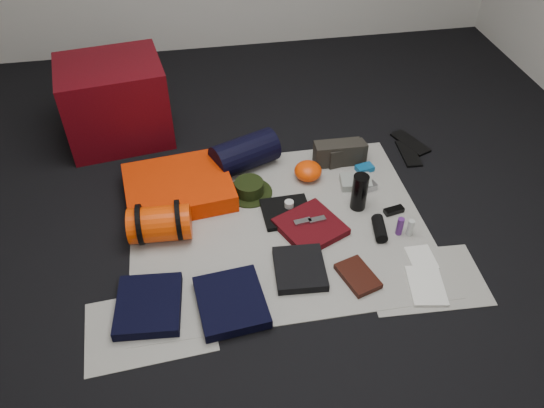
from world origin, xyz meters
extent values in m
cube|color=black|center=(0.00, 0.00, -0.01)|extent=(4.50, 4.50, 0.02)
cube|color=beige|center=(0.00, 0.00, 0.00)|extent=(1.60, 1.30, 0.01)
cube|color=beige|center=(-0.70, -0.55, 0.00)|extent=(0.61, 0.44, 0.00)
cube|color=beige|center=(0.65, -0.50, 0.00)|extent=(0.60, 0.43, 0.00)
cube|color=#53060D|center=(-0.87, 1.03, 0.26)|extent=(0.70, 0.61, 0.53)
cube|color=red|center=(-0.52, 0.35, 0.06)|extent=(0.65, 0.56, 0.11)
cylinder|color=#ED3C03|center=(-0.63, 0.02, 0.10)|extent=(0.33, 0.21, 0.19)
cylinder|color=black|center=(-0.73, 0.02, 0.11)|extent=(0.02, 0.22, 0.22)
cylinder|color=black|center=(-0.53, 0.02, 0.11)|extent=(0.02, 0.22, 0.22)
cylinder|color=black|center=(-0.11, 0.55, 0.11)|extent=(0.45, 0.34, 0.21)
cylinder|color=black|center=(-0.12, 0.29, 0.01)|extent=(0.35, 0.35, 0.01)
cylinder|color=black|center=(-0.12, 0.29, 0.05)|extent=(0.17, 0.17, 0.07)
cube|color=#2C2922|center=(0.47, 0.49, 0.08)|extent=(0.29, 0.12, 0.15)
cube|color=#2C2922|center=(0.52, 0.49, 0.07)|extent=(0.26, 0.13, 0.13)
cube|color=black|center=(0.94, 0.50, 0.01)|extent=(0.12, 0.28, 0.02)
cube|color=black|center=(1.00, 0.61, 0.01)|extent=(0.20, 0.30, 0.02)
cube|color=black|center=(-0.70, -0.45, 0.03)|extent=(0.33, 0.36, 0.05)
cube|color=black|center=(-0.32, -0.50, 0.03)|extent=(0.34, 0.38, 0.06)
cube|color=black|center=(0.04, -0.35, 0.03)|extent=(0.27, 0.30, 0.04)
cube|color=black|center=(0.06, 0.08, 0.02)|extent=(0.27, 0.26, 0.03)
cube|color=#49080D|center=(0.17, -0.07, 0.03)|extent=(0.41, 0.41, 0.04)
ellipsoid|color=#ED3C03|center=(0.25, 0.37, 0.06)|extent=(0.19, 0.19, 0.11)
cube|color=gray|center=(0.52, 0.26, 0.03)|extent=(0.20, 0.16, 0.04)
cylinder|color=black|center=(0.47, 0.07, 0.12)|extent=(0.09, 0.09, 0.22)
cylinder|color=black|center=(0.53, -0.15, 0.04)|extent=(0.09, 0.18, 0.07)
cube|color=#A2A3A7|center=(0.58, 0.20, 0.03)|extent=(0.11, 0.08, 0.04)
cube|color=#0E558B|center=(0.61, 0.38, 0.02)|extent=(0.12, 0.09, 0.03)
cylinder|color=#522270|center=(0.63, -0.18, 0.06)|extent=(0.04, 0.04, 0.11)
cylinder|color=#B9BEB8|center=(0.68, -0.19, 0.06)|extent=(0.04, 0.04, 0.10)
cube|color=black|center=(0.32, -0.44, 0.02)|extent=(0.20, 0.26, 0.03)
cube|color=silver|center=(0.64, -0.55, 0.01)|extent=(0.21, 0.27, 0.01)
cube|color=silver|center=(0.68, -0.37, 0.01)|extent=(0.13, 0.17, 0.01)
cube|color=black|center=(0.66, -0.01, 0.02)|extent=(0.12, 0.07, 0.03)
cube|color=#A2A3A7|center=(-0.71, -0.48, 0.01)|extent=(0.09, 0.09, 0.01)
cylinder|color=beige|center=(0.08, 0.11, 0.05)|extent=(0.05, 0.05, 0.03)
cube|color=#A2A3A7|center=(0.13, -0.05, 0.05)|extent=(0.10, 0.05, 0.01)
cube|color=#A2A3A7|center=(0.21, -0.05, 0.05)|extent=(0.10, 0.05, 0.01)
camera|label=1|loc=(-0.40, -2.05, 2.05)|focal=35.00mm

